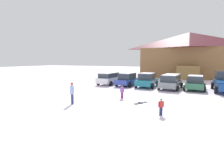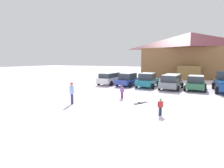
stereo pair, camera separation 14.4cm
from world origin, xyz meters
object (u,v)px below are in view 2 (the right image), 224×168
Objects in this scene: parked_teal_hatchback at (148,80)px; skier_adult_in_blue_parka at (72,92)px; parked_green_coupe at (196,83)px; parked_grey_wagon at (171,81)px; ski_lodge at (189,55)px; pair_of_skis at (140,103)px; parked_white_suv at (110,78)px; skier_child_in_purple_jacket at (122,91)px; skier_child_in_red_jacket at (160,106)px; parked_blue_hatchback at (128,79)px.

skier_adult_in_blue_parka is at bearing -105.56° from parked_teal_hatchback.
skier_adult_in_blue_parka is (-8.53, -11.15, 0.11)m from parked_green_coupe.
ski_lodge is at bearing 85.52° from parked_grey_wagon.
parked_green_coupe is 3.08× the size of pair_of_skis.
parked_white_suv is 5.36m from parked_teal_hatchback.
ski_lodge is 24.60m from pair_of_skis.
parked_white_suv is 3.40× the size of pair_of_skis.
pair_of_skis is (-2.54, -24.08, -4.35)m from ski_lodge.
pair_of_skis is (-1.30, -8.25, -0.90)m from parked_grey_wagon.
skier_adult_in_blue_parka is 1.43× the size of skier_child_in_purple_jacket.
parked_white_suv is 11.44m from skier_adult_in_blue_parka.
skier_child_in_red_jacket is (-0.57, -26.50, -3.78)m from ski_lodge.
parked_white_suv is at bearing 122.97° from skier_child_in_purple_jacket.
parked_teal_hatchback is at bearing 108.00° from skier_child_in_red_jacket.
skier_child_in_red_jacket is at bearing -51.32° from parked_white_suv.
parked_grey_wagon is (5.53, -0.49, 0.08)m from parked_blue_hatchback.
parked_white_suv is 2.75× the size of skier_adult_in_blue_parka.
parked_blue_hatchback is at bearing -113.81° from ski_lodge.
skier_adult_in_blue_parka is 1.24× the size of pair_of_skis.
parked_green_coupe reaches higher than parked_white_suv.
parked_grey_wagon is 3.53× the size of pair_of_skis.
parked_teal_hatchback is 3.25× the size of pair_of_skis.
parked_grey_wagon is 2.60m from parked_green_coupe.
parked_blue_hatchback is 5.55m from parked_grey_wagon.
parked_teal_hatchback reaches higher than skier_adult_in_blue_parka.
parked_green_coupe is (2.57, 0.42, -0.09)m from parked_grey_wagon.
parked_white_suv is 1.05× the size of parked_teal_hatchback.
parked_grey_wagon reaches higher than parked_green_coupe.
ski_lodge reaches higher than parked_white_suv.
skier_adult_in_blue_parka is (2.29, -11.20, 0.06)m from parked_white_suv.
parked_white_suv is at bearing 101.54° from skier_adult_in_blue_parka.
skier_child_in_purple_jacket reaches higher than skier_child_in_red_jacket.
ski_lodge reaches higher than parked_grey_wagon.
skier_adult_in_blue_parka is at bearing -179.42° from skier_child_in_red_jacket.
parked_blue_hatchback is at bearing 174.91° from parked_grey_wagon.
parked_blue_hatchback reaches higher than parked_green_coupe.
skier_child_in_red_jacket is 6.64m from skier_adult_in_blue_parka.
ski_lodge is at bearing 66.19° from parked_blue_hatchback.
parked_green_coupe is 9.52m from pair_of_skis.
parked_green_coupe is at bearing -0.27° from parked_white_suv.
parked_white_suv is at bearing 128.57° from pair_of_skis.
parked_blue_hatchback is at bearing 115.84° from pair_of_skis.
parked_blue_hatchback is 9.74m from pair_of_skis.
skier_child_in_red_jacket is 3.17m from pair_of_skis.
parked_teal_hatchback reaches higher than parked_grey_wagon.
ski_lodge is at bearing 83.99° from pair_of_skis.
pair_of_skis is at bearing 129.04° from skier_child_in_red_jacket.
parked_green_coupe is (8.10, -0.08, -0.01)m from parked_blue_hatchback.
parked_teal_hatchback is 7.50m from skier_child_in_purple_jacket.
ski_lodge is 4.10× the size of parked_teal_hatchback.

